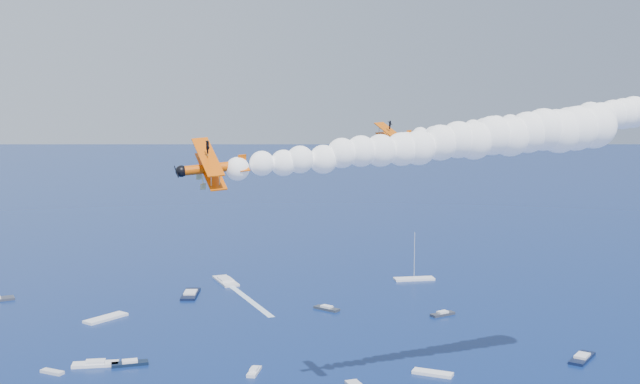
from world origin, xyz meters
TOP-DOWN VIEW (x-y plane):
  - biplane_lead at (23.02, 30.57)m, footprint 9.34×10.98m
  - biplane_trail at (-20.42, 3.27)m, footprint 10.17×12.08m
  - smoke_trail_lead at (50.44, 26.64)m, footprint 56.43×20.90m
  - smoke_trail_trail at (6.85, -1.58)m, footprint 56.60×24.24m
  - spectator_boats at (-2.56, 114.45)m, footprint 218.24×164.44m
  - boat_wakes at (-20.04, 91.90)m, footprint 141.83×112.48m

SIDE VIEW (x-z plane):
  - boat_wakes at x=-20.04m, z-range 0.01..0.05m
  - spectator_boats at x=-2.56m, z-range 0.00..0.70m
  - biplane_trail at x=-20.42m, z-range 49.09..58.53m
  - biplane_lead at x=23.02m, z-range 50.56..58.78m
  - smoke_trail_trail at x=6.85m, z-range 50.70..61.09m
  - smoke_trail_lead at x=50.44m, z-range 51.57..61.96m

